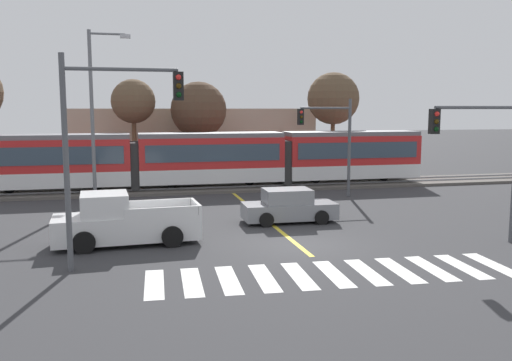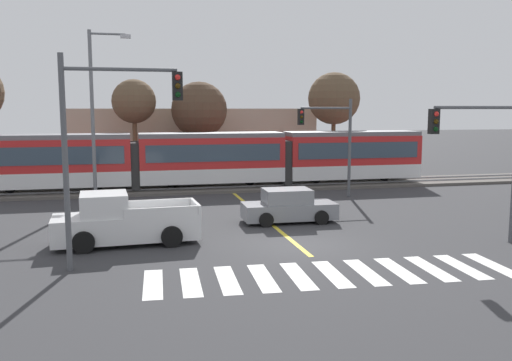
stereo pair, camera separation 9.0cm
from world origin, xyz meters
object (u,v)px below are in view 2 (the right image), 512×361
object	(u,v)px
traffic_light_near_right	(486,147)
bare_tree_far_east	(334,99)
traffic_light_far_right	(332,134)
bare_tree_east	(199,110)
light_rail_tram	(211,157)
bare_tree_west	(134,102)
traffic_light_near_left	(103,130)
pickup_truck	(123,222)
sedan_crossing	(289,207)
street_lamp_west	(96,106)

from	to	relation	value
traffic_light_near_right	bare_tree_far_east	size ratio (longest dim) A/B	0.70
traffic_light_far_right	bare_tree_far_east	bearing A→B (deg)	68.51
bare_tree_east	bare_tree_far_east	bearing A→B (deg)	-1.50
light_rail_tram	bare_tree_west	world-z (taller)	bare_tree_west
traffic_light_near_right	traffic_light_near_left	size ratio (longest dim) A/B	0.82
pickup_truck	sedan_crossing	bearing A→B (deg)	18.89
sedan_crossing	traffic_light_far_right	size ratio (longest dim) A/B	0.74
light_rail_tram	traffic_light_far_right	bearing A→B (deg)	-35.24
sedan_crossing	traffic_light_near_right	xyz separation A→B (m)	(5.94, -5.61, 3.00)
traffic_light_near_left	pickup_truck	bearing A→B (deg)	81.78
sedan_crossing	light_rail_tram	bearing A→B (deg)	100.23
traffic_light_far_right	bare_tree_west	size ratio (longest dim) A/B	0.79
light_rail_tram	bare_tree_west	xyz separation A→B (m)	(-4.67, 5.29, 3.54)
bare_tree_west	bare_tree_east	size ratio (longest dim) A/B	1.02
pickup_truck	traffic_light_near_right	xyz separation A→B (m)	(13.21, -3.13, 2.86)
pickup_truck	traffic_light_far_right	distance (m)	14.88
light_rail_tram	traffic_light_near_left	xyz separation A→B (m)	(-5.78, -16.40, 2.40)
sedan_crossing	traffic_light_near_left	distance (m)	10.27
traffic_light_near_left	bare_tree_far_east	size ratio (longest dim) A/B	0.86
light_rail_tram	sedan_crossing	bearing A→B (deg)	-79.77
light_rail_tram	sedan_crossing	world-z (taller)	light_rail_tram
bare_tree_west	sedan_crossing	bearing A→B (deg)	-67.60
sedan_crossing	street_lamp_west	size ratio (longest dim) A/B	0.45
light_rail_tram	bare_tree_far_east	bearing A→B (deg)	27.08
light_rail_tram	bare_tree_east	world-z (taller)	bare_tree_east
traffic_light_near_right	street_lamp_west	world-z (taller)	street_lamp_west
traffic_light_far_right	bare_tree_west	distance (m)	14.88
sedan_crossing	traffic_light_near_right	world-z (taller)	traffic_light_near_right
bare_tree_east	sedan_crossing	bearing A→B (deg)	-82.97
sedan_crossing	traffic_light_far_right	xyz separation A→B (m)	(4.43, 6.26, 3.00)
traffic_light_far_right	bare_tree_far_east	distance (m)	10.66
light_rail_tram	pickup_truck	bearing A→B (deg)	-111.89
street_lamp_west	light_rail_tram	bearing A→B (deg)	22.69
pickup_truck	traffic_light_near_left	bearing A→B (deg)	-98.22
light_rail_tram	traffic_light_near_right	distance (m)	18.25
traffic_light_near_left	traffic_light_far_right	bearing A→B (deg)	44.40
traffic_light_near_right	bare_tree_far_east	distance (m)	21.82
light_rail_tram	traffic_light_near_right	bearing A→B (deg)	-64.30
traffic_light_far_right	light_rail_tram	bearing A→B (deg)	144.76
traffic_light_near_left	bare_tree_far_east	distance (m)	26.92
pickup_truck	bare_tree_west	xyz separation A→B (m)	(0.65, 18.54, 4.74)
sedan_crossing	traffic_light_near_left	size ratio (longest dim) A/B	0.62
light_rail_tram	traffic_light_near_right	xyz separation A→B (m)	(7.88, -16.38, 1.66)
traffic_light_far_right	street_lamp_west	size ratio (longest dim) A/B	0.61
traffic_light_far_right	bare_tree_east	xyz separation A→B (m)	(-6.43, 9.98, 1.33)
traffic_light_near_left	bare_tree_east	distance (m)	22.63
sedan_crossing	bare_tree_west	size ratio (longest dim) A/B	0.59
street_lamp_west	bare_tree_east	xyz separation A→B (m)	(6.71, 8.31, -0.25)
traffic_light_near_right	bare_tree_east	distance (m)	23.30
bare_tree_west	bare_tree_far_east	bearing A→B (deg)	-0.29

